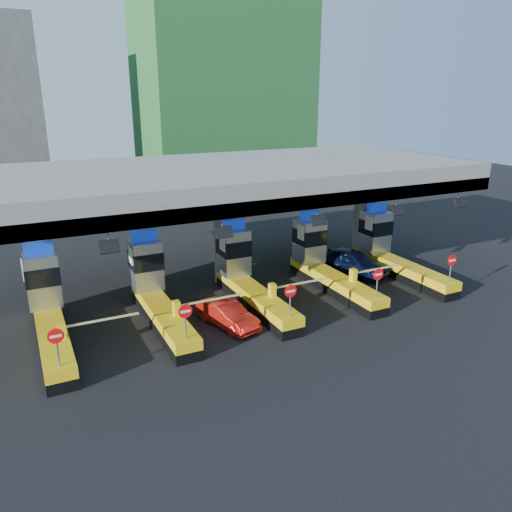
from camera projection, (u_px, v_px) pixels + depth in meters
name	position (u px, v px, depth m)	size (l,w,h in m)	color
ground	(248.00, 301.00, 27.23)	(120.00, 120.00, 0.00)	black
toll_canopy	(225.00, 181.00, 27.78)	(28.00, 12.09, 7.00)	slate
toll_lane_far_left	(48.00, 308.00, 22.85)	(4.43, 8.00, 4.16)	black
toll_lane_left	(155.00, 290.00, 24.95)	(4.43, 8.00, 4.16)	black
toll_lane_center	(245.00, 275.00, 27.04)	(4.43, 8.00, 4.16)	black
toll_lane_right	(323.00, 262.00, 29.13)	(4.43, 8.00, 4.16)	black
toll_lane_far_right	(390.00, 251.00, 31.23)	(4.43, 8.00, 4.16)	black
bg_building_scaffold	(222.00, 63.00, 55.22)	(18.00, 12.00, 28.00)	#1E5926
van	(352.00, 262.00, 30.97)	(1.90, 4.73, 1.61)	black
red_car	(227.00, 314.00, 24.11)	(1.27, 3.65, 1.20)	red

